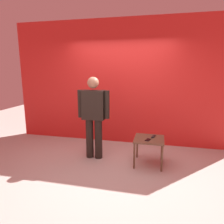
% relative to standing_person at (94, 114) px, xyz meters
% --- Properties ---
extents(ground_plane, '(12.00, 12.00, 0.00)m').
position_rel_standing_person_xyz_m(ground_plane, '(0.35, -0.34, -0.93)').
color(ground_plane, '#B7B2A8').
extents(back_wall_red, '(5.46, 0.12, 2.97)m').
position_rel_standing_person_xyz_m(back_wall_red, '(0.35, 1.11, 0.55)').
color(back_wall_red, red).
rests_on(back_wall_red, ground_plane).
extents(standing_person, '(0.65, 0.24, 1.67)m').
position_rel_standing_person_xyz_m(standing_person, '(0.00, 0.00, 0.00)').
color(standing_person, black).
rests_on(standing_person, ground_plane).
extents(side_table, '(0.56, 0.56, 0.52)m').
position_rel_standing_person_xyz_m(side_table, '(1.12, -0.05, -0.48)').
color(side_table, brown).
rests_on(side_table, ground_plane).
extents(cell_phone, '(0.11, 0.16, 0.01)m').
position_rel_standing_person_xyz_m(cell_phone, '(1.10, -0.16, -0.41)').
color(cell_phone, black).
rests_on(cell_phone, side_table).
extents(tv_remote, '(0.09, 0.18, 0.02)m').
position_rel_standing_person_xyz_m(tv_remote, '(1.19, 0.04, -0.40)').
color(tv_remote, black).
rests_on(tv_remote, side_table).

